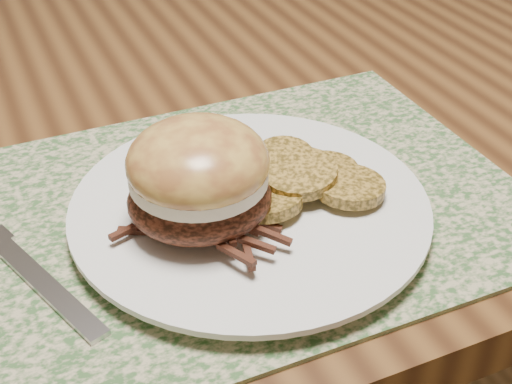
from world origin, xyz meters
TOP-DOWN VIEW (x-y plane):
  - placemat at (0.22, -0.26)m, footprint 0.45×0.33m
  - dinner_plate at (0.22, -0.28)m, footprint 0.26×0.26m
  - pork_sandwich at (0.17, -0.28)m, footprint 0.11×0.11m
  - roasted_potatoes at (0.26, -0.27)m, footprint 0.14×0.13m
  - fork at (0.05, -0.27)m, footprint 0.08×0.18m

SIDE VIEW (x-z plane):
  - placemat at x=0.22m, z-range 0.75..0.75m
  - fork at x=0.05m, z-range 0.75..0.76m
  - dinner_plate at x=0.22m, z-range 0.75..0.77m
  - roasted_potatoes at x=0.26m, z-range 0.77..0.79m
  - pork_sandwich at x=0.17m, z-range 0.77..0.85m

